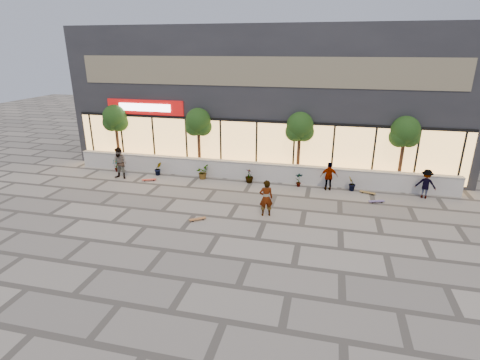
% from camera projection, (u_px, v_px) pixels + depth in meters
% --- Properties ---
extents(ground, '(80.00, 80.00, 0.00)m').
position_uv_depth(ground, '(218.00, 235.00, 15.40)').
color(ground, '#9C9487').
rests_on(ground, ground).
extents(planter_wall, '(22.00, 0.42, 1.04)m').
position_uv_depth(planter_wall, '(253.00, 171.00, 21.63)').
color(planter_wall, silver).
rests_on(planter_wall, ground).
extents(retail_building, '(24.00, 9.17, 8.50)m').
position_uv_depth(retail_building, '(270.00, 94.00, 25.40)').
color(retail_building, '#26262B').
rests_on(retail_building, ground).
extents(shrub_a, '(0.43, 0.29, 0.81)m').
position_uv_depth(shrub_a, '(116.00, 165.00, 23.04)').
color(shrub_a, '#193C13').
rests_on(shrub_a, ground).
extents(shrub_b, '(0.57, 0.57, 0.81)m').
position_uv_depth(shrub_b, '(158.00, 169.00, 22.42)').
color(shrub_b, '#193C13').
rests_on(shrub_b, ground).
extents(shrub_c, '(0.68, 0.77, 0.81)m').
position_uv_depth(shrub_c, '(202.00, 172.00, 21.80)').
color(shrub_c, '#193C13').
rests_on(shrub_c, ground).
extents(shrub_d, '(0.64, 0.64, 0.81)m').
position_uv_depth(shrub_d, '(249.00, 176.00, 21.19)').
color(shrub_d, '#193C13').
rests_on(shrub_d, ground).
extents(shrub_e, '(0.46, 0.35, 0.81)m').
position_uv_depth(shrub_e, '(299.00, 180.00, 20.57)').
color(shrub_e, '#193C13').
rests_on(shrub_e, ground).
extents(shrub_f, '(0.55, 0.57, 0.81)m').
position_uv_depth(shrub_f, '(352.00, 184.00, 19.95)').
color(shrub_f, '#193C13').
rests_on(shrub_f, ground).
extents(tree_west, '(1.60, 1.50, 3.92)m').
position_uv_depth(tree_west, '(115.00, 120.00, 23.43)').
color(tree_west, '#482919').
rests_on(tree_west, ground).
extents(tree_midwest, '(1.60, 1.50, 3.92)m').
position_uv_depth(tree_midwest, '(198.00, 124.00, 22.21)').
color(tree_midwest, '#482919').
rests_on(tree_midwest, ground).
extents(tree_mideast, '(1.60, 1.50, 3.92)m').
position_uv_depth(tree_mideast, '(300.00, 129.00, 20.89)').
color(tree_mideast, '#482919').
rests_on(tree_mideast, ground).
extents(tree_east, '(1.60, 1.50, 3.92)m').
position_uv_depth(tree_east, '(405.00, 134.00, 19.67)').
color(tree_east, '#482919').
rests_on(tree_east, ground).
extents(skater_center, '(0.72, 0.59, 1.71)m').
position_uv_depth(skater_center, '(266.00, 198.00, 16.89)').
color(skater_center, white).
rests_on(skater_center, ground).
extents(skater_left, '(0.96, 0.78, 1.85)m').
position_uv_depth(skater_left, '(120.00, 163.00, 21.65)').
color(skater_left, '#977B61').
rests_on(skater_left, ground).
extents(skater_right_near, '(0.94, 0.49, 1.54)m').
position_uv_depth(skater_right_near, '(329.00, 176.00, 19.96)').
color(skater_right_near, silver).
rests_on(skater_right_near, ground).
extents(skater_right_far, '(1.08, 0.77, 1.52)m').
position_uv_depth(skater_right_far, '(426.00, 184.00, 18.90)').
color(skater_right_far, '#9D3A1C').
rests_on(skater_right_far, ground).
extents(skateboard_center, '(0.72, 0.61, 0.09)m').
position_uv_depth(skateboard_center, '(198.00, 219.00, 16.64)').
color(skateboard_center, '#975D31').
rests_on(skateboard_center, ground).
extents(skateboard_left, '(0.82, 0.51, 0.10)m').
position_uv_depth(skateboard_left, '(149.00, 180.00, 21.53)').
color(skateboard_left, red).
rests_on(skateboard_left, ground).
extents(skateboard_right_near, '(0.84, 0.47, 0.10)m').
position_uv_depth(skateboard_right_near, '(368.00, 192.00, 19.65)').
color(skateboard_right_near, olive).
rests_on(skateboard_right_near, ground).
extents(skateboard_right_far, '(0.81, 0.48, 0.10)m').
position_uv_depth(skateboard_right_far, '(377.00, 201.00, 18.54)').
color(skateboard_right_far, '#584C8B').
rests_on(skateboard_right_far, ground).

